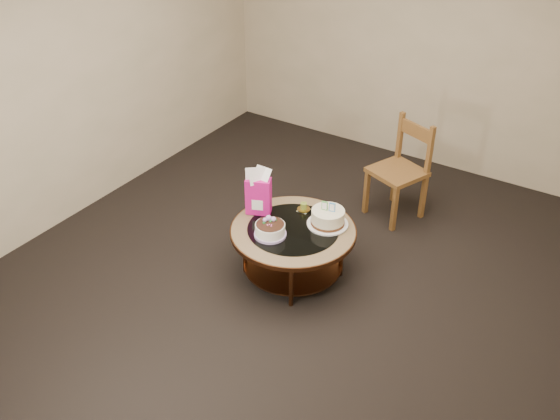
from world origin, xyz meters
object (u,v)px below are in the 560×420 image
Objects in this scene: cream_cake at (328,218)px; decorated_cake at (270,230)px; coffee_table at (293,236)px; gift_bag at (258,191)px; dining_chair at (401,170)px.

decorated_cake is at bearing -141.26° from cream_cake.
gift_bag is (-0.37, 0.05, 0.28)m from coffee_table.
decorated_cake is at bearing -119.73° from coffee_table.
coffee_table is 0.32m from cream_cake.
cream_cake is 0.35× the size of dining_chair.
dining_chair is (0.35, 1.33, 0.10)m from coffee_table.
gift_bag is at bearing -97.71° from dining_chair.
decorated_cake is 1.57m from dining_chair.
cream_cake is at bearing -8.69° from gift_bag.
dining_chair is at bearing 37.57° from gift_bag.
coffee_table is at bearing 60.27° from decorated_cake.
coffee_table is 0.24m from decorated_cake.
gift_bag is (-0.57, -0.15, 0.14)m from cream_cake.
cream_cake is 1.14m from dining_chair.
dining_chair is (0.45, 1.51, -0.03)m from decorated_cake.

